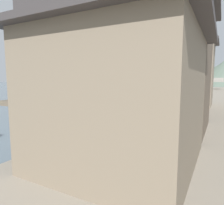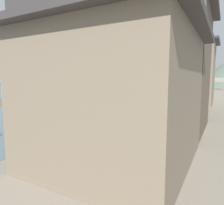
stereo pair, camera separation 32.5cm
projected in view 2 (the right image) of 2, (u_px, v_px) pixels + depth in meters
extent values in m
cube|color=#232326|center=(101.00, 123.00, 18.82)|extent=(1.81, 5.13, 0.23)
cube|color=#232326|center=(118.00, 117.00, 20.59)|extent=(0.78, 0.50, 0.20)
cube|color=#232326|center=(82.00, 125.00, 16.99)|extent=(0.78, 0.50, 0.20)
cube|color=#232326|center=(99.00, 121.00, 19.03)|extent=(1.00, 4.50, 0.08)
cube|color=#232326|center=(104.00, 122.00, 18.56)|extent=(1.00, 4.50, 0.08)
ellipsoid|color=olive|center=(101.00, 120.00, 18.78)|extent=(0.91, 1.14, 0.40)
cube|color=#423328|center=(184.00, 92.00, 61.00)|extent=(5.62, 1.52, 0.18)
cube|color=#423328|center=(175.00, 91.00, 62.02)|extent=(0.44, 0.91, 0.17)
cube|color=#423328|center=(194.00, 92.00, 59.94)|extent=(0.44, 0.91, 0.17)
cube|color=#423328|center=(184.00, 92.00, 60.58)|extent=(5.04, 0.58, 0.08)
cube|color=#423328|center=(184.00, 92.00, 61.39)|extent=(5.04, 0.58, 0.08)
cube|color=brown|center=(130.00, 113.00, 24.53)|extent=(1.37, 4.55, 0.20)
cube|color=brown|center=(138.00, 109.00, 26.23)|extent=(0.92, 0.43, 0.18)
cube|color=brown|center=(121.00, 114.00, 22.79)|extent=(0.92, 0.43, 0.18)
cube|color=brown|center=(127.00, 111.00, 24.77)|extent=(0.42, 3.97, 0.08)
cube|color=brown|center=(134.00, 112.00, 24.26)|extent=(0.42, 3.97, 0.08)
ellipsoid|color=brown|center=(130.00, 110.00, 24.49)|extent=(0.99, 1.32, 0.49)
cube|color=#232326|center=(175.00, 96.00, 47.23)|extent=(1.11, 4.89, 0.27)
cube|color=#232326|center=(177.00, 94.00, 49.12)|extent=(0.80, 0.40, 0.24)
cube|color=#232326|center=(172.00, 96.00, 45.28)|extent=(0.80, 0.40, 0.24)
cube|color=#232326|center=(173.00, 95.00, 47.42)|extent=(0.29, 4.35, 0.08)
cube|color=#232326|center=(176.00, 95.00, 47.00)|extent=(0.29, 4.35, 0.08)
cube|color=#7F705B|center=(119.00, 100.00, 8.59)|extent=(5.74, 6.66, 5.20)
cube|color=brown|center=(61.00, 96.00, 10.15)|extent=(0.70, 6.66, 0.16)
cube|color=#3D3838|center=(119.00, 33.00, 8.27)|extent=(6.64, 7.56, 0.24)
cube|color=#3D3838|center=(119.00, 21.00, 8.22)|extent=(3.44, 7.56, 0.70)
cube|color=brown|center=(163.00, 72.00, 14.37)|extent=(5.71, 5.95, 7.80)
cube|color=#4D4135|center=(122.00, 90.00, 16.08)|extent=(0.70, 5.95, 0.16)
cube|color=#4D4135|center=(122.00, 56.00, 15.77)|extent=(0.70, 5.95, 0.16)
cube|color=#3D3838|center=(165.00, 13.00, 13.90)|extent=(6.61, 6.85, 0.24)
cube|color=#3D3838|center=(165.00, 6.00, 13.84)|extent=(3.43, 6.85, 0.70)
cube|color=brown|center=(177.00, 74.00, 20.43)|extent=(4.81, 6.12, 7.80)
cube|color=#4D4135|center=(150.00, 87.00, 21.92)|extent=(0.70, 6.12, 0.16)
cube|color=#4D4135|center=(150.00, 62.00, 21.61)|extent=(0.70, 6.12, 0.16)
cube|color=#2D2D33|center=(178.00, 33.00, 19.96)|extent=(5.71, 7.02, 0.24)
cube|color=#2D2D33|center=(178.00, 28.00, 19.90)|extent=(2.89, 7.02, 0.70)
cube|color=gray|center=(190.00, 75.00, 26.41)|extent=(5.43, 5.46, 7.80)
cube|color=#6E6151|center=(166.00, 85.00, 28.04)|extent=(0.70, 5.46, 0.16)
cube|color=#6E6151|center=(167.00, 66.00, 27.73)|extent=(0.70, 5.46, 0.16)
cube|color=#3D3838|center=(192.00, 43.00, 25.93)|extent=(6.33, 6.36, 0.24)
cube|color=#3D3838|center=(192.00, 39.00, 25.87)|extent=(3.26, 6.36, 0.70)
cylinder|color=#473828|center=(90.00, 125.00, 13.55)|extent=(0.20, 0.20, 0.76)
cylinder|color=#473828|center=(133.00, 110.00, 19.97)|extent=(0.20, 0.20, 0.84)
cube|color=gray|center=(177.00, 81.00, 68.92)|extent=(29.19, 2.40, 0.60)
cylinder|color=gray|center=(152.00, 86.00, 73.37)|extent=(1.80, 1.80, 3.07)
cylinder|color=gray|center=(205.00, 87.00, 64.90)|extent=(1.80, 1.80, 3.07)
cube|color=gray|center=(178.00, 79.00, 69.71)|extent=(29.19, 0.30, 0.70)
cone|color=#5B6B5B|center=(221.00, 75.00, 126.42)|extent=(44.34, 44.34, 12.46)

